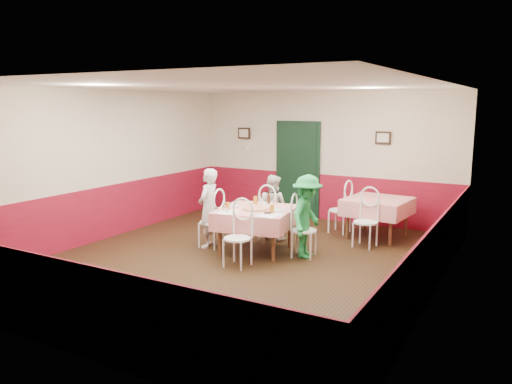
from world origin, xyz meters
The scene contains 39 objects.
floor centered at (0.00, 0.00, 0.00)m, with size 7.00×7.00×0.00m, color black.
ceiling centered at (0.00, 0.00, 2.80)m, with size 7.00×7.00×0.00m, color white.
back_wall centered at (0.00, 3.50, 1.40)m, with size 6.00×0.10×2.80m, color beige.
front_wall centered at (0.00, -3.50, 1.40)m, with size 6.00×0.10×2.80m, color beige.
left_wall centered at (-3.00, 0.00, 1.40)m, with size 0.10×7.00×2.80m, color beige.
right_wall centered at (3.00, 0.00, 1.40)m, with size 0.10×7.00×2.80m, color beige.
wainscot_back centered at (0.00, 3.48, 0.50)m, with size 6.00×0.03×1.00m, color maroon.
wainscot_front centered at (0.00, -3.48, 0.50)m, with size 6.00×0.03×1.00m, color maroon.
wainscot_left centered at (-2.98, 0.00, 0.50)m, with size 0.03×7.00×1.00m, color maroon.
wainscot_right centered at (2.98, 0.00, 0.50)m, with size 0.03×7.00×1.00m, color maroon.
door centered at (-0.60, 3.45, 1.05)m, with size 0.96×0.06×2.10m, color black.
picture_left centered at (-2.00, 3.45, 1.85)m, with size 0.32×0.03×0.26m, color black.
picture_right centered at (1.30, 3.45, 1.85)m, with size 0.32×0.03×0.26m, color black.
thermostat centered at (-1.90, 3.45, 1.50)m, with size 0.10×0.03×0.10m, color white.
main_table centered at (-0.06, 0.58, 0.38)m, with size 1.22×1.22×0.77m, color red.
second_table centered at (1.50, 2.54, 0.38)m, with size 1.12×1.12×0.77m, color red.
chair_left centered at (-0.90, 0.44, 0.45)m, with size 0.42×0.42×0.90m, color white, non-canonical shape.
chair_right centered at (0.78, 0.72, 0.45)m, with size 0.42×0.42×0.90m, color white, non-canonical shape.
chair_far centered at (-0.19, 1.42, 0.45)m, with size 0.42×0.42×0.90m, color white, non-canonical shape.
chair_near centered at (0.08, -0.26, 0.45)m, with size 0.42×0.42×0.90m, color white, non-canonical shape.
chair_second_a centered at (0.75, 2.54, 0.45)m, with size 0.42×0.42×0.90m, color white, non-canonical shape.
chair_second_b centered at (1.50, 1.79, 0.45)m, with size 0.42×0.42×0.90m, color white, non-canonical shape.
pizza centered at (-0.03, 0.50, 0.77)m, with size 0.42×0.42×0.03m, color #B74723.
plate_left centered at (-0.50, 0.53, 0.77)m, with size 0.25×0.25×0.01m, color white.
plate_right centered at (0.37, 0.62, 0.77)m, with size 0.25×0.25×0.01m, color white.
plate_far centered at (-0.10, 1.01, 0.77)m, with size 0.25×0.25×0.01m, color white.
glass_a centered at (-0.41, 0.24, 0.83)m, with size 0.07×0.07×0.13m, color #BF7219.
glass_b centered at (0.34, 0.40, 0.83)m, with size 0.08×0.08×0.14m, color #BF7219.
glass_c centered at (-0.27, 0.94, 0.83)m, with size 0.07×0.07×0.14m, color #BF7219.
beer_bottle centered at (-0.04, 1.00, 0.86)m, with size 0.05×0.05×0.20m, color #381C0A.
shaker_a centered at (-0.40, 0.10, 0.81)m, with size 0.04×0.04×0.09m, color silver.
shaker_b centered at (-0.32, 0.08, 0.81)m, with size 0.04×0.04×0.09m, color silver.
shaker_c centered at (-0.43, 0.13, 0.81)m, with size 0.04×0.04×0.09m, color #B23319.
menu_left centered at (-0.33, 0.12, 0.76)m, with size 0.30×0.40×0.00m, color white.
menu_right centered at (0.39, 0.24, 0.76)m, with size 0.30×0.40×0.00m, color white.
wallet centered at (0.30, 0.34, 0.77)m, with size 0.11×0.09×0.02m, color black.
diner_left centered at (-0.95, 0.43, 0.71)m, with size 0.51×0.34×1.41m, color gray.
diner_far centered at (-0.20, 1.47, 0.61)m, with size 0.60×0.46×1.23m, color gray.
diner_right centered at (0.83, 0.72, 0.69)m, with size 0.90×0.52×1.39m, color gray.
Camera 1 is at (4.05, -6.70, 2.52)m, focal length 35.00 mm.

